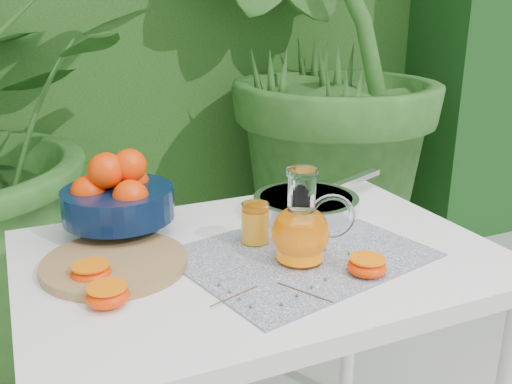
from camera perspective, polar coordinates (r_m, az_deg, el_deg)
name	(u,v)px	position (r m, az deg, el deg)	size (l,w,h in m)	color
hedge_backdrop	(107,14)	(3.13, -14.70, 16.81)	(8.00, 1.65, 2.50)	#184614
potted_plant_right	(310,49)	(2.58, 5.43, 14.03)	(2.12, 2.12, 2.12)	#25571D
white_table	(260,286)	(1.27, 0.37, -9.34)	(1.00, 0.70, 0.75)	white
placemat	(301,254)	(1.22, 4.53, -6.21)	(0.49, 0.38, 0.00)	#0B1A41
cutting_board	(115,263)	(1.20, -13.93, -6.93)	(0.29, 0.29, 0.02)	olive
fruit_bowl	(117,196)	(1.33, -13.72, -0.42)	(0.32, 0.32, 0.20)	black
juice_pitcher	(302,230)	(1.16, 4.61, -3.82)	(0.18, 0.16, 0.20)	white
juice_tumbler	(255,224)	(1.26, -0.08, -3.23)	(0.07, 0.07, 0.09)	white
saute_pan	(307,204)	(1.44, 5.11, -1.23)	(0.48, 0.35, 0.05)	silver
orange_halves	(192,278)	(1.09, -6.41, -8.51)	(0.58, 0.27, 0.04)	#FF3902
thyme_sprigs	(287,275)	(1.12, 3.15, -8.32)	(0.34, 0.28, 0.01)	brown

